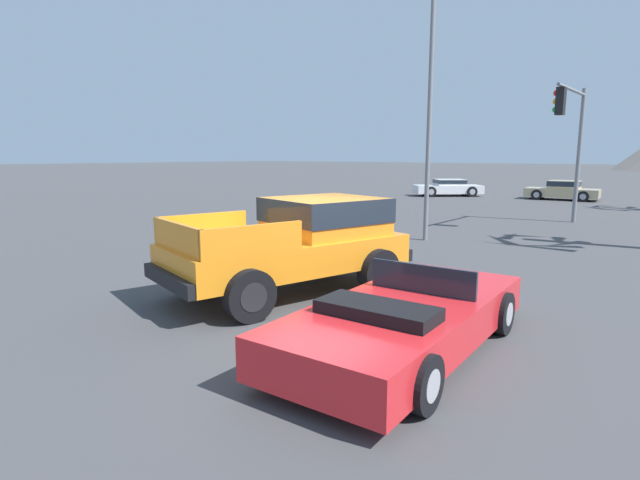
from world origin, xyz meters
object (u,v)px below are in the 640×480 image
object	(u,v)px
street_lamp_post	(431,66)
parked_car_white	(448,187)
orange_pickup_truck	(302,239)
parked_car_tan	(563,190)
traffic_light_main	(571,127)
red_convertible_car	(405,320)

from	to	relation	value
street_lamp_post	parked_car_white	bearing A→B (deg)	112.42
orange_pickup_truck	parked_car_tan	bearing A→B (deg)	106.83
traffic_light_main	street_lamp_post	world-z (taller)	street_lamp_post
red_convertible_car	parked_car_white	bearing A→B (deg)	109.92
parked_car_white	street_lamp_post	xyz separation A→B (m)	(6.87, -16.65, 4.67)
orange_pickup_truck	red_convertible_car	size ratio (longest dim) A/B	1.10
orange_pickup_truck	traffic_light_main	bearing A→B (deg)	96.47
red_convertible_car	street_lamp_post	bearing A→B (deg)	111.86
red_convertible_car	parked_car_white	size ratio (longest dim) A/B	1.07
parked_car_tan	street_lamp_post	xyz separation A→B (m)	(0.29, -18.20, 4.65)
orange_pickup_truck	red_convertible_car	world-z (taller)	orange_pickup_truck
traffic_light_main	street_lamp_post	distance (m)	6.77
parked_car_tan	parked_car_white	xyz separation A→B (m)	(-6.58, -1.55, -0.02)
parked_car_tan	parked_car_white	size ratio (longest dim) A/B	0.94
red_convertible_car	street_lamp_post	xyz separation A→B (m)	(-3.97, 8.38, 4.80)
parked_car_tan	traffic_light_main	xyz separation A→B (m)	(2.91, -12.16, 3.05)
parked_car_white	street_lamp_post	bearing A→B (deg)	161.48
red_convertible_car	traffic_light_main	xyz separation A→B (m)	(-1.35, 14.41, 3.20)
red_convertible_car	street_lamp_post	world-z (taller)	street_lamp_post
parked_car_tan	traffic_light_main	size ratio (longest dim) A/B	0.80
orange_pickup_truck	parked_car_tan	xyz separation A→B (m)	(-1.14, 25.11, -0.45)
parked_car_tan	traffic_light_main	distance (m)	12.87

